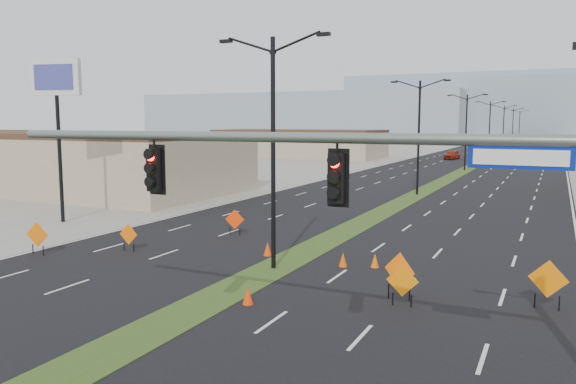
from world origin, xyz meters
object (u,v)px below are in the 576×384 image
at_px(construction_sign_1, 128,235).
at_px(streetlight_1, 419,134).
at_px(streetlight_6, 519,125).
at_px(car_left, 452,155).
at_px(construction_sign_0, 37,236).
at_px(cone_0, 248,296).
at_px(construction_sign_3, 399,272).
at_px(streetlight_4, 503,127).
at_px(car_far, 482,147).
at_px(construction_sign_4, 402,282).
at_px(streetlight_2, 466,130).
at_px(signal_mast, 421,203).
at_px(streetlight_5, 513,126).
at_px(construction_sign_5, 548,281).
at_px(car_mid, 529,155).
at_px(cone_2, 343,260).
at_px(construction_sign_2, 235,220).
at_px(streetlight_0, 273,146).
at_px(streetlight_3, 489,128).
at_px(cone_3, 268,249).
at_px(pole_sign_west, 56,89).
at_px(cone_1, 375,261).

bearing_deg(construction_sign_1, streetlight_1, 72.60).
relative_size(streetlight_6, car_left, 2.19).
bearing_deg(construction_sign_0, cone_0, -19.20).
relative_size(streetlight_1, construction_sign_3, 5.70).
distance_m(streetlight_4, car_far, 6.38).
height_order(construction_sign_1, construction_sign_4, construction_sign_4).
bearing_deg(streetlight_2, signal_mast, -82.61).
relative_size(streetlight_5, construction_sign_1, 7.08).
relative_size(car_left, construction_sign_5, 2.60).
relative_size(car_mid, construction_sign_3, 2.66).
bearing_deg(car_far, streetlight_1, -83.88).
bearing_deg(car_mid, construction_sign_5, -88.25).
bearing_deg(streetlight_6, cone_2, -89.09).
relative_size(streetlight_6, construction_sign_1, 7.08).
relative_size(signal_mast, construction_sign_3, 9.27).
xyz_separation_m(streetlight_4, cone_2, (2.65, -110.36, -5.09)).
relative_size(construction_sign_0, construction_sign_2, 1.09).
bearing_deg(signal_mast, construction_sign_2, 131.72).
bearing_deg(streetlight_1, car_far, 92.87).
xyz_separation_m(car_mid, car_far, (-10.92, 28.22, 0.02)).
height_order(streetlight_0, construction_sign_5, streetlight_0).
bearing_deg(streetlight_0, construction_sign_2, 133.73).
xyz_separation_m(car_left, construction_sign_4, (11.70, -80.82, 0.10)).
bearing_deg(streetlight_1, streetlight_2, 90.00).
height_order(streetlight_4, streetlight_6, same).
xyz_separation_m(streetlight_0, streetlight_3, (0.00, 84.00, 0.00)).
relative_size(streetlight_2, streetlight_6, 1.00).
bearing_deg(construction_sign_5, streetlight_3, 109.17).
distance_m(streetlight_4, construction_sign_2, 106.65).
bearing_deg(construction_sign_2, streetlight_0, -57.99).
bearing_deg(construction_sign_0, streetlight_0, 3.03).
xyz_separation_m(streetlight_0, construction_sign_4, (6.39, -2.59, -4.54)).
relative_size(construction_sign_1, construction_sign_2, 0.95).
height_order(streetlight_3, car_mid, streetlight_3).
height_order(signal_mast, construction_sign_0, signal_mast).
bearing_deg(car_far, construction_sign_5, -79.02).
distance_m(streetlight_1, car_left, 50.72).
height_order(car_mid, cone_2, car_mid).
bearing_deg(streetlight_3, car_far, 98.87).
distance_m(car_mid, cone_2, 80.79).
distance_m(streetlight_1, construction_sign_5, 31.12).
bearing_deg(construction_sign_4, cone_3, 145.39).
distance_m(car_mid, construction_sign_0, 86.95).
bearing_deg(pole_sign_west, construction_sign_0, -62.79).
bearing_deg(cone_0, car_mid, 86.47).
distance_m(cone_0, cone_3, 7.29).
distance_m(streetlight_4, cone_1, 110.07).
distance_m(streetlight_3, cone_0, 88.91).
height_order(streetlight_3, car_far, streetlight_3).
xyz_separation_m(streetlight_1, cone_2, (2.65, -26.36, -5.09)).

